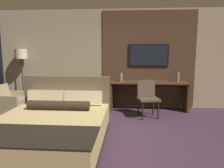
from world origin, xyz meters
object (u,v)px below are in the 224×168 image
(armchair_by_window, at_px, (11,103))
(vase_tall, at_px, (178,77))
(desk, at_px, (148,90))
(vase_short, at_px, (121,77))
(book, at_px, (144,81))
(desk_chair, at_px, (147,95))
(bed, at_px, (51,132))
(tv, at_px, (149,55))
(floor_lamp, at_px, (21,58))

(armchair_by_window, distance_m, vase_tall, 4.58)
(desk, xyz_separation_m, vase_short, (-0.77, 0.05, 0.36))
(vase_short, bearing_deg, book, -12.13)
(desk_chair, bearing_deg, bed, -143.31)
(vase_tall, bearing_deg, book, -171.48)
(vase_short, bearing_deg, desk, -3.63)
(bed, distance_m, tv, 3.64)
(bed, bearing_deg, vase_tall, 46.27)
(tv, distance_m, armchair_by_window, 3.99)
(desk_chair, height_order, armchair_by_window, desk_chair)
(tv, distance_m, floor_lamp, 3.65)
(bed, xyz_separation_m, vase_short, (1.06, 2.74, 0.57))
(bed, height_order, armchair_by_window, bed)
(bed, relative_size, vase_tall, 8.52)
(floor_lamp, bearing_deg, bed, -56.41)
(bed, xyz_separation_m, armchair_by_window, (-1.86, 2.09, -0.08))
(floor_lamp, height_order, vase_short, floor_lamp)
(bed, bearing_deg, desk, 55.79)
(vase_short, bearing_deg, vase_tall, 0.02)
(tv, xyz_separation_m, vase_tall, (0.79, -0.18, -0.59))
(bed, distance_m, desk_chair, 2.70)
(desk, height_order, desk_chair, desk_chair)
(bed, distance_m, floor_lamp, 3.46)
(tv, distance_m, desk_chair, 1.30)
(vase_tall, bearing_deg, vase_short, -179.98)
(book, bearing_deg, armchair_by_window, -171.86)
(desk_chair, height_order, vase_short, vase_short)
(vase_short, bearing_deg, tv, 13.25)
(book, bearing_deg, desk_chair, -84.94)
(armchair_by_window, height_order, book, book)
(floor_lamp, bearing_deg, vase_short, -0.04)
(book, bearing_deg, floor_lamp, 177.72)
(desk, relative_size, desk_chair, 2.31)
(tv, height_order, book, tv)
(tv, xyz_separation_m, desk_chair, (-0.08, -0.87, -0.96))
(tv, bearing_deg, bed, -122.05)
(vase_tall, distance_m, vase_short, 1.56)
(desk, bearing_deg, armchair_by_window, -170.80)
(tv, relative_size, desk_chair, 1.22)
(desk_chair, xyz_separation_m, vase_short, (-0.69, 0.69, 0.36))
(floor_lamp, relative_size, book, 7.01)
(desk, relative_size, tv, 1.90)
(tv, bearing_deg, desk_chair, -95.47)
(tv, relative_size, armchair_by_window, 1.43)
(bed, relative_size, desk, 1.05)
(desk_chair, relative_size, floor_lamp, 0.54)
(armchair_by_window, height_order, floor_lamp, floor_lamp)
(book, bearing_deg, vase_tall, 8.52)
(book, bearing_deg, bed, -123.12)
(bed, distance_m, armchair_by_window, 2.80)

